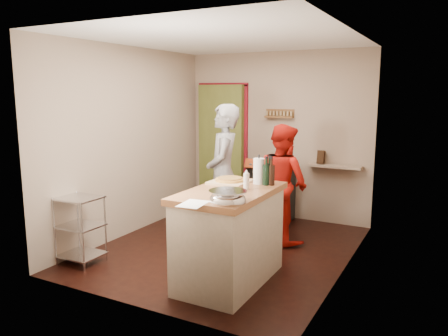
{
  "coord_description": "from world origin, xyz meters",
  "views": [
    {
      "loc": [
        2.48,
        -4.73,
        1.98
      ],
      "look_at": [
        -0.02,
        0.0,
        1.05
      ],
      "focal_mm": 35.0,
      "sensor_mm": 36.0,
      "label": 1
    }
  ],
  "objects": [
    {
      "name": "stove",
      "position": [
        0.05,
        1.42,
        0.45
      ],
      "size": [
        0.6,
        0.63,
        1.0
      ],
      "color": "black",
      "rests_on": "ground"
    },
    {
      "name": "left_wall",
      "position": [
        -1.5,
        0.0,
        1.3
      ],
      "size": [
        0.04,
        3.5,
        2.6
      ],
      "primitive_type": "cube",
      "color": "gray",
      "rests_on": "ground"
    },
    {
      "name": "island",
      "position": [
        0.5,
        -0.84,
        0.52
      ],
      "size": [
        0.78,
        1.49,
        1.3
      ],
      "color": "beige",
      "rests_on": "ground"
    },
    {
      "name": "person_stripe",
      "position": [
        -0.16,
        0.24,
        0.92
      ],
      "size": [
        0.67,
        0.79,
        1.83
      ],
      "primitive_type": "imported",
      "rotation": [
        0.0,
        0.0,
        -1.15
      ],
      "color": "silver",
      "rests_on": "ground"
    },
    {
      "name": "back_wall",
      "position": [
        -0.64,
        1.78,
        1.13
      ],
      "size": [
        3.0,
        0.44,
        2.6
      ],
      "color": "gray",
      "rests_on": "ground"
    },
    {
      "name": "person_red",
      "position": [
        0.52,
        0.65,
        0.79
      ],
      "size": [
        0.96,
        0.9,
        1.57
      ],
      "primitive_type": "imported",
      "rotation": [
        0.0,
        0.0,
        2.62
      ],
      "color": "#B2140B",
      "rests_on": "ground"
    },
    {
      "name": "right_wall",
      "position": [
        1.5,
        0.0,
        1.3
      ],
      "size": [
        0.04,
        3.5,
        2.6
      ],
      "primitive_type": "cube",
      "color": "gray",
      "rests_on": "ground"
    },
    {
      "name": "wire_shelving",
      "position": [
        -1.28,
        -1.2,
        0.44
      ],
      "size": [
        0.48,
        0.4,
        0.8
      ],
      "color": "silver",
      "rests_on": "ground"
    },
    {
      "name": "floor",
      "position": [
        0.0,
        0.0,
        0.0
      ],
      "size": [
        3.5,
        3.5,
        0.0
      ],
      "primitive_type": "plane",
      "color": "black",
      "rests_on": "ground"
    },
    {
      "name": "ceiling",
      "position": [
        0.0,
        0.0,
        2.61
      ],
      "size": [
        3.0,
        3.5,
        0.02
      ],
      "primitive_type": "cube",
      "color": "white",
      "rests_on": "back_wall"
    }
  ]
}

